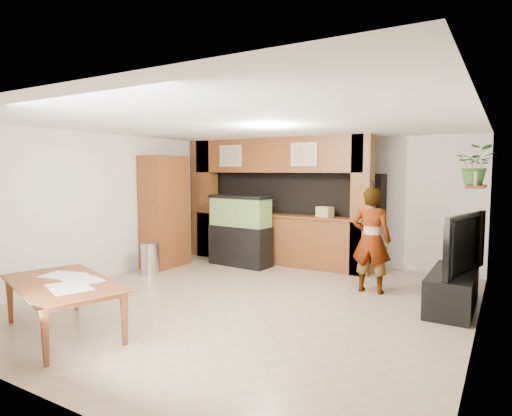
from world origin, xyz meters
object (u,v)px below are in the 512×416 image
Objects in this scene: pantry_cabinet at (164,211)px; television at (454,242)px; aquarium at (240,231)px; dining_table at (60,308)px; person at (371,240)px.

pantry_cabinet is 5.35m from television.
aquarium reaches higher than dining_table.
pantry_cabinet is 1.54× the size of television.
dining_table is at bearing -83.31° from aquarium.
person is (4.13, 0.25, -0.27)m from pantry_cabinet.
dining_table is at bearing 144.59° from television.
person is 0.95× the size of dining_table.
television is at bearing 60.13° from dining_table.
person reaches higher than television.
person is at bearing 72.34° from dining_table.
dining_table is (-2.67, -3.64, -0.53)m from person.
person reaches higher than aquarium.
pantry_cabinet is at bearing -142.70° from aquarium.
pantry_cabinet is 3.77m from dining_table.
television is at bearing 169.48° from person.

